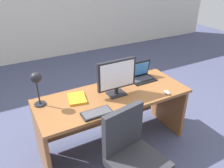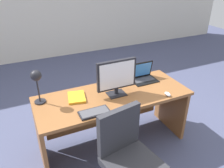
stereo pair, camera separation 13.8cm
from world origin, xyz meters
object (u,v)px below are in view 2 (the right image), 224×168
(keyboard, at_px, (94,112))
(mouse, at_px, (168,94))
(desk_lamp, at_px, (37,80))
(laptop, at_px, (142,74))
(book, at_px, (77,97))
(desk, at_px, (111,108))
(office_chair, at_px, (129,165))
(monitor, at_px, (117,76))

(keyboard, xyz_separation_m, mouse, (0.86, -0.02, 0.01))
(mouse, distance_m, desk_lamp, 1.41)
(keyboard, bearing_deg, laptop, 28.59)
(mouse, distance_m, book, 1.01)
(laptop, relative_size, keyboard, 1.05)
(keyboard, height_order, book, book)
(desk_lamp, bearing_deg, desk, -8.19)
(laptop, relative_size, office_chair, 0.35)
(desk, xyz_separation_m, office_chair, (-0.16, -0.73, -0.14))
(desk, relative_size, monitor, 3.84)
(desk, distance_m, book, 0.46)
(desk, bearing_deg, book, 172.39)
(book, bearing_deg, office_chair, -73.50)
(desk, xyz_separation_m, laptop, (0.50, 0.15, 0.28))
(laptop, distance_m, desk_lamp, 1.29)
(mouse, bearing_deg, desk_lamp, 161.80)
(desk, bearing_deg, keyboard, -137.35)
(laptop, xyz_separation_m, mouse, (0.04, -0.47, -0.05))
(monitor, distance_m, laptop, 0.54)
(laptop, distance_m, keyboard, 0.94)
(keyboard, bearing_deg, desk, 42.65)
(book, bearing_deg, desk, -7.61)
(laptop, distance_m, office_chair, 1.18)
(book, distance_m, office_chair, 0.90)
(keyboard, bearing_deg, mouse, -1.66)
(desk, bearing_deg, desk_lamp, 171.81)
(laptop, bearing_deg, mouse, -85.05)
(monitor, height_order, mouse, monitor)
(book, bearing_deg, keyboard, -77.79)
(desk, relative_size, book, 6.21)
(mouse, distance_m, office_chair, 0.90)
(desk, relative_size, desk_lamp, 4.53)
(monitor, distance_m, desk_lamp, 0.82)
(mouse, bearing_deg, laptop, 94.95)
(desk_lamp, relative_size, office_chair, 0.42)
(book, bearing_deg, mouse, -21.71)
(desk, xyz_separation_m, desk_lamp, (-0.77, 0.11, 0.49))
(monitor, relative_size, mouse, 5.17)
(keyboard, bearing_deg, monitor, 33.84)
(monitor, relative_size, desk_lamp, 1.18)
(laptop, height_order, keyboard, laptop)
(monitor, xyz_separation_m, keyboard, (-0.36, -0.24, -0.22))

